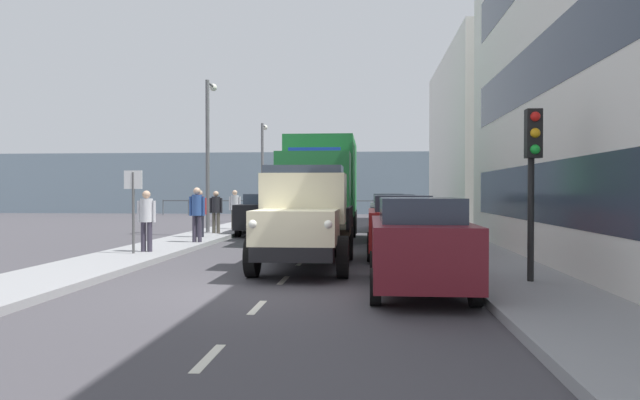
# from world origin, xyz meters

# --- Properties ---
(ground_plane) EXTENTS (80.00, 80.00, 0.00)m
(ground_plane) POSITION_xyz_m (0.00, -11.14, 0.00)
(ground_plane) COLOR #423F44
(sidewalk_left) EXTENTS (2.15, 44.65, 0.15)m
(sidewalk_left) POSITION_xyz_m (-4.68, -11.14, 0.07)
(sidewalk_left) COLOR gray
(sidewalk_left) RESTS_ON ground_plane
(sidewalk_right) EXTENTS (2.15, 44.65, 0.15)m
(sidewalk_right) POSITION_xyz_m (4.68, -11.14, 0.07)
(sidewalk_right) COLOR gray
(sidewalk_right) RESTS_ON ground_plane
(road_centreline_markings) EXTENTS (0.12, 39.42, 0.01)m
(road_centreline_markings) POSITION_xyz_m (0.00, -10.07, 0.00)
(road_centreline_markings) COLOR silver
(road_centreline_markings) RESTS_ON ground_plane
(building_far_block) EXTENTS (8.66, 14.66, 9.13)m
(building_far_block) POSITION_xyz_m (-10.08, -21.55, 4.56)
(building_far_block) COLOR silver
(building_far_block) RESTS_ON ground_plane
(sea_horizon) EXTENTS (80.00, 0.80, 5.00)m
(sea_horizon) POSITION_xyz_m (0.00, -36.46, 2.50)
(sea_horizon) COLOR gray
(sea_horizon) RESTS_ON ground_plane
(seawall_railing) EXTENTS (28.08, 0.08, 1.20)m
(seawall_railing) POSITION_xyz_m (-0.00, -32.86, 0.92)
(seawall_railing) COLOR #4C5156
(seawall_railing) RESTS_ON ground_plane
(truck_vintage_cream) EXTENTS (2.17, 5.64, 2.43)m
(truck_vintage_cream) POSITION_xyz_m (-0.24, -2.97, 1.18)
(truck_vintage_cream) COLOR black
(truck_vintage_cream) RESTS_ON ground_plane
(lorry_cargo_green) EXTENTS (2.58, 8.20, 3.87)m
(lorry_cargo_green) POSITION_xyz_m (0.07, -11.72, 2.08)
(lorry_cargo_green) COLOR #1E7033
(lorry_cargo_green) RESTS_ON ground_plane
(car_maroon_kerbside_near) EXTENTS (1.76, 4.35, 1.72)m
(car_maroon_kerbside_near) POSITION_xyz_m (-2.65, -0.12, 0.90)
(car_maroon_kerbside_near) COLOR maroon
(car_maroon_kerbside_near) RESTS_ON ground_plane
(car_red_kerbside_1) EXTENTS (1.90, 4.13, 1.72)m
(car_red_kerbside_1) POSITION_xyz_m (-2.65, -5.85, 0.90)
(car_red_kerbside_1) COLOR #B21E1E
(car_red_kerbside_1) RESTS_ON ground_plane
(car_grey_kerbside_2) EXTENTS (1.79, 4.12, 1.72)m
(car_grey_kerbside_2) POSITION_xyz_m (-2.65, -11.41, 0.89)
(car_grey_kerbside_2) COLOR slate
(car_grey_kerbside_2) RESTS_ON ground_plane
(car_silver_kerbside_3) EXTENTS (1.75, 4.53, 1.72)m
(car_silver_kerbside_3) POSITION_xyz_m (-2.65, -17.35, 0.90)
(car_silver_kerbside_3) COLOR #B7BABF
(car_silver_kerbside_3) RESTS_ON ground_plane
(car_black_oppositeside_0) EXTENTS (1.92, 4.45, 1.72)m
(car_black_oppositeside_0) POSITION_xyz_m (2.65, -13.98, 0.90)
(car_black_oppositeside_0) COLOR black
(car_black_oppositeside_0) RESTS_ON ground_plane
(pedestrian_couple_a) EXTENTS (0.53, 0.34, 1.71)m
(pedestrian_couple_a) POSITION_xyz_m (4.44, -5.20, 1.15)
(pedestrian_couple_a) COLOR #383342
(pedestrian_couple_a) RESTS_ON sidewalk_right
(pedestrian_near_railing) EXTENTS (0.53, 0.34, 1.81)m
(pedestrian_near_railing) POSITION_xyz_m (3.93, -8.31, 1.22)
(pedestrian_near_railing) COLOR #383342
(pedestrian_near_railing) RESTS_ON sidewalk_right
(pedestrian_by_lamp) EXTENTS (0.53, 0.34, 1.73)m
(pedestrian_by_lamp) POSITION_xyz_m (4.47, -10.40, 1.17)
(pedestrian_by_lamp) COLOR black
(pedestrian_by_lamp) RESTS_ON sidewalk_right
(pedestrian_in_dark_coat) EXTENTS (0.53, 0.34, 1.70)m
(pedestrian_in_dark_coat) POSITION_xyz_m (4.40, -12.43, 1.15)
(pedestrian_in_dark_coat) COLOR #4C473D
(pedestrian_in_dark_coat) RESTS_ON sidewalk_right
(pedestrian_with_bag) EXTENTS (0.53, 0.34, 1.74)m
(pedestrian_with_bag) POSITION_xyz_m (4.24, -15.09, 1.18)
(pedestrian_with_bag) COLOR #4C473D
(pedestrian_with_bag) RESTS_ON sidewalk_right
(traffic_light_near) EXTENTS (0.28, 0.41, 3.20)m
(traffic_light_near) POSITION_xyz_m (-4.78, -0.51, 2.47)
(traffic_light_near) COLOR black
(traffic_light_near) RESTS_ON sidewalk_left
(lamp_post_promenade) EXTENTS (0.32, 1.14, 6.27)m
(lamp_post_promenade) POSITION_xyz_m (4.87, -13.06, 3.90)
(lamp_post_promenade) COLOR #59595B
(lamp_post_promenade) RESTS_ON sidewalk_right
(lamp_post_far) EXTENTS (0.32, 1.14, 5.74)m
(lamp_post_far) POSITION_xyz_m (4.58, -23.85, 3.62)
(lamp_post_far) COLOR #59595B
(lamp_post_far) RESTS_ON sidewalk_right
(street_sign) EXTENTS (0.50, 0.07, 2.25)m
(street_sign) POSITION_xyz_m (4.63, -4.74, 1.68)
(street_sign) COLOR #4C4C4C
(street_sign) RESTS_ON sidewalk_right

